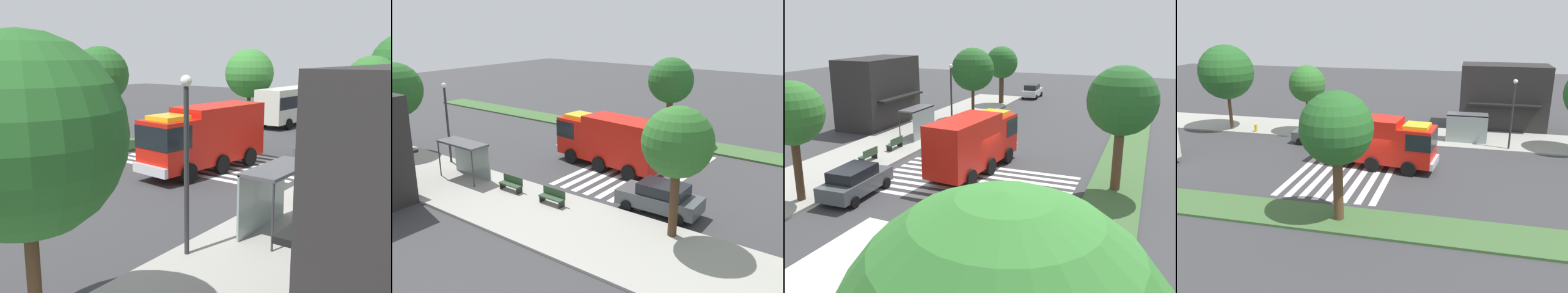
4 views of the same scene
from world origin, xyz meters
TOP-DOWN VIEW (x-y plane):
  - ground_plane at (0.00, 0.00)m, footprint 120.00×120.00m
  - sidewalk at (0.00, 9.48)m, footprint 60.00×5.98m
  - median_strip at (0.00, -7.99)m, footprint 60.00×3.00m
  - crosswalk at (-1.98, 0.00)m, footprint 6.75×11.69m
  - fire_truck at (0.24, 0.80)m, footprint 8.62×3.36m
  - parked_car_west at (-6.27, 5.29)m, footprint 4.65×2.19m
  - transit_bus at (-20.72, -2.92)m, footprint 12.09×3.26m
  - bus_stop_shelter at (6.29, 8.26)m, footprint 3.50×1.40m
  - bench_near_shelter at (2.29, 8.22)m, footprint 1.60×0.50m
  - bench_west_of_shelter at (-1.03, 8.22)m, footprint 1.60×0.50m
  - street_lamp at (9.82, 7.09)m, footprint 0.36×0.36m
  - sidewalk_tree_west at (-8.08, 7.49)m, footprint 3.34×3.34m
  - sidewalk_tree_east at (15.67, 7.49)m, footprint 4.27×4.27m
  - median_tree_far_west at (-19.93, -7.99)m, footprint 4.93×4.93m
  - median_tree_west at (-0.14, -7.99)m, footprint 3.83×3.83m
  - fire_hydrant at (-13.36, 6.99)m, footprint 0.28×0.28m

SIDE VIEW (x-z plane):
  - ground_plane at x=0.00m, z-range 0.00..0.00m
  - crosswalk at x=-1.98m, z-range 0.00..0.01m
  - sidewalk at x=0.00m, z-range 0.00..0.14m
  - median_strip at x=0.00m, z-range 0.00..0.14m
  - fire_hydrant at x=-13.36m, z-range 0.14..0.84m
  - bench_near_shelter at x=2.29m, z-range 0.14..1.04m
  - bench_west_of_shelter at x=-1.03m, z-range 0.14..1.04m
  - parked_car_west at x=-6.27m, z-range 0.03..1.74m
  - bus_stop_shelter at x=6.29m, z-range 0.66..3.12m
  - fire_truck at x=0.24m, z-range 0.20..3.91m
  - transit_bus at x=-20.72m, z-range 0.33..3.88m
  - street_lamp at x=9.82m, z-range 0.69..6.49m
  - median_tree_far_west at x=-19.93m, z-range 1.20..8.27m
  - sidewalk_tree_west at x=-8.08m, z-range 1.61..8.00m
  - sidewalk_tree_east at x=15.67m, z-range 1.45..8.36m
  - median_tree_west at x=-0.14m, z-range 1.67..8.68m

